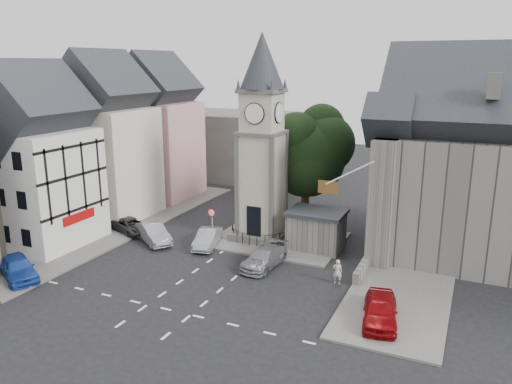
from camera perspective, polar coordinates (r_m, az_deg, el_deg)
The scene contains 23 objects.
ground at distance 34.52m, azimuth -4.78°, elevation -9.38°, with size 120.00×120.00×0.00m, color black.
pavement_west at distance 45.82m, azimuth -14.90°, elevation -3.62°, with size 6.00×30.00×0.14m, color #595651.
pavement_east at distance 38.27m, azimuth 17.47°, elevation -7.46°, with size 6.00×26.00×0.14m, color #595651.
central_island at distance 40.60m, azimuth 2.59°, elevation -5.47°, with size 10.00×8.00×0.16m, color #595651.
road_markings at distance 30.32m, azimuth -9.95°, elevation -13.11°, with size 20.00×8.00×0.01m, color silver.
clock_tower at distance 39.16m, azimuth 0.67°, elevation 5.95°, with size 4.86×4.86×16.25m.
stone_shelter at distance 38.64m, azimuth 6.90°, elevation -4.32°, with size 4.30×3.30×3.08m.
town_tree at distance 43.25m, azimuth 5.78°, elevation 5.16°, with size 7.20×7.20×10.80m.
warning_sign_post at distance 39.71m, azimuth -5.08°, elevation -3.02°, with size 0.70×0.19×2.85m.
terrace_pink at distance 53.93m, azimuth -11.16°, elevation 6.40°, with size 8.10×7.60×12.80m.
terrace_cream at distance 47.71m, azimuth -16.71°, elevation 5.02°, with size 8.10×7.60×12.80m.
terrace_tudor at distance 42.17m, azimuth -23.74°, elevation 2.67°, with size 8.10×7.60×12.00m.
backdrop_west at distance 62.73m, azimuth -2.06°, elevation 5.39°, with size 20.00×10.00×8.00m, color #4C4944.
east_building at distance 39.25m, azimuth 23.92°, elevation 1.96°, with size 14.40×11.40×12.60m.
east_boundary_wall at distance 40.34m, azimuth 13.93°, elevation -5.48°, with size 0.40×16.00×0.90m, color #56544F.
flagpole at distance 33.11m, azimuth 10.63°, elevation 2.14°, with size 3.68×0.10×2.74m.
car_west_blue at distance 36.96m, azimuth -25.54°, elevation -7.85°, with size 1.86×4.63×1.58m, color #1C419D.
car_west_silver at distance 40.86m, azimuth -11.62°, elevation -4.65°, with size 1.58×4.52×1.49m, color #94969B.
car_west_grey at distance 43.54m, azimuth -14.07°, elevation -3.77°, with size 2.03×4.41×1.23m, color #2B2B2D.
car_island_silver at distance 39.32m, azimuth -5.56°, elevation -5.27°, with size 1.45×4.16×1.37m, color #95979D.
car_island_east at distance 35.42m, azimuth 0.94°, elevation -7.50°, with size 1.90×4.68×1.36m, color gray.
car_east_red at distance 29.04m, azimuth 14.01°, elevation -12.94°, with size 1.83×4.56×1.55m, color maroon.
pedestrian at distance 33.14m, azimuth 9.28°, elevation -8.98°, with size 0.62×0.41×1.70m, color #BFAE9E.
Camera 1 is at (15.53, -27.48, 13.96)m, focal length 35.00 mm.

